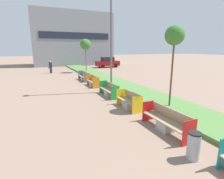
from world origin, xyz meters
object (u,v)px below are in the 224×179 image
Objects in this scene: bench_red_frame at (166,122)px; bench_green_frame at (109,91)px; bench_grey_frame at (84,77)px; bench_orange_frame at (93,82)px; street_lamp_post at (111,27)px; litter_bin at (194,146)px; bench_yellow_frame at (129,102)px; sapling_tree_far at (85,44)px; pedestrian_walking at (51,67)px; parked_car_distant at (108,62)px; sapling_tree_near at (175,37)px.

bench_red_frame is 1.12× the size of bench_green_frame.
bench_green_frame and bench_grey_frame have the same top height.
street_lamp_post reaches higher than bench_orange_frame.
litter_bin is (-0.56, -11.52, 0.08)m from bench_orange_frame.
sapling_tree_far reaches higher than bench_yellow_frame.
bench_green_frame is at bearing 85.88° from litter_bin.
bench_grey_frame is (-0.00, 12.79, -0.00)m from bench_red_frame.
pedestrian_walking is (-4.74, 1.18, -3.02)m from sapling_tree_far.
sapling_tree_far reaches higher than parked_car_distant.
bench_orange_frame is 0.42× the size of sapling_tree_near.
parked_car_distant reaches higher than bench_yellow_frame.
bench_yellow_frame is at bearing -81.19° from pedestrian_walking.
bench_red_frame is 1.02× the size of bench_grey_frame.
street_lamp_post reaches higher than parked_car_distant.
bench_grey_frame is 13.68m from parked_car_distant.
parked_car_distant reaches higher than litter_bin.
bench_grey_frame is 0.27× the size of street_lamp_post.
bench_yellow_frame is (-0.01, 3.09, -0.02)m from bench_red_frame.
bench_yellow_frame is 6.58m from bench_orange_frame.
bench_yellow_frame is 0.41× the size of sapling_tree_far.
bench_red_frame is 0.28× the size of street_lamp_post.
bench_green_frame is at bearing -120.78° from street_lamp_post.
street_lamp_post is at bearing -76.14° from pedestrian_walking.
bench_yellow_frame is at bearing -90.00° from bench_orange_frame.
litter_bin is (-0.56, -7.84, 0.07)m from bench_green_frame.
litter_bin is 0.19× the size of sapling_tree_far.
pedestrian_walking is (-2.68, 20.35, 0.48)m from bench_red_frame.
bench_grey_frame is (0.01, 3.13, 0.02)m from bench_orange_frame.
bench_green_frame is 14.62m from pedestrian_walking.
bench_red_frame is 20.53m from pedestrian_walking.
litter_bin is 0.20× the size of sapling_tree_near.
bench_orange_frame is 0.41× the size of sapling_tree_far.
street_lamp_post is (1.18, 8.87, 4.42)m from litter_bin.
sapling_tree_near reaches higher than bench_green_frame.
bench_green_frame is 13.79m from sapling_tree_far.
sapling_tree_far is 2.73× the size of pedestrian_walking.
bench_red_frame is 19.59m from sapling_tree_far.
sapling_tree_far is (2.06, 16.08, 3.52)m from bench_yellow_frame.
street_lamp_post is at bearing -96.80° from sapling_tree_far.
bench_yellow_frame is 17.48m from pedestrian_walking.
bench_yellow_frame is at bearing -110.37° from parked_car_distant.
bench_orange_frame is at bearing 87.21° from litter_bin.
bench_red_frame is 1.45× the size of pedestrian_walking.
street_lamp_post is (0.61, -5.78, 4.48)m from bench_grey_frame.
sapling_tree_near is 1.07× the size of parked_car_distant.
bench_red_frame is 5.99m from bench_green_frame.
street_lamp_post is at bearing 59.22° from bench_green_frame.
bench_red_frame is 0.58× the size of parked_car_distant.
bench_yellow_frame is 16.59m from sapling_tree_far.
street_lamp_post reaches higher than litter_bin.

